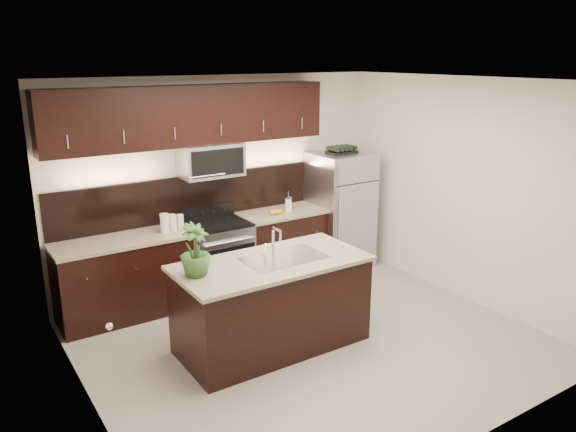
# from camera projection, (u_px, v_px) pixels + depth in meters

# --- Properties ---
(ground) EXTENTS (4.50, 4.50, 0.00)m
(ground) POSITION_uv_depth(u_px,v_px,m) (312.00, 341.00, 5.97)
(ground) COLOR gray
(ground) RESTS_ON ground
(room_walls) EXTENTS (4.52, 4.02, 2.71)m
(room_walls) POSITION_uv_depth(u_px,v_px,m) (307.00, 188.00, 5.42)
(room_walls) COLOR beige
(room_walls) RESTS_ON ground
(counter_run) EXTENTS (3.51, 0.65, 0.94)m
(counter_run) POSITION_uv_depth(u_px,v_px,m) (203.00, 261.00, 6.96)
(counter_run) COLOR black
(counter_run) RESTS_ON ground
(upper_fixtures) EXTENTS (3.49, 0.40, 1.66)m
(upper_fixtures) POSITION_uv_depth(u_px,v_px,m) (194.00, 125.00, 6.63)
(upper_fixtures) COLOR black
(upper_fixtures) RESTS_ON counter_run
(island) EXTENTS (1.96, 0.96, 0.94)m
(island) POSITION_uv_depth(u_px,v_px,m) (272.00, 304.00, 5.77)
(island) COLOR black
(island) RESTS_ON ground
(sink_faucet) EXTENTS (0.84, 0.50, 0.28)m
(sink_faucet) POSITION_uv_depth(u_px,v_px,m) (283.00, 256.00, 5.72)
(sink_faucet) COLOR silver
(sink_faucet) RESTS_ON island
(refrigerator) EXTENTS (0.79, 0.71, 1.63)m
(refrigerator) POSITION_uv_depth(u_px,v_px,m) (340.00, 210.00, 7.92)
(refrigerator) COLOR #B2B2B7
(refrigerator) RESTS_ON ground
(wine_rack) EXTENTS (0.40, 0.25, 0.10)m
(wine_rack) POSITION_uv_depth(u_px,v_px,m) (342.00, 150.00, 7.68)
(wine_rack) COLOR black
(wine_rack) RESTS_ON refrigerator
(plant) EXTENTS (0.37, 0.37, 0.50)m
(plant) POSITION_uv_depth(u_px,v_px,m) (195.00, 250.00, 5.20)
(plant) COLOR #2C5120
(plant) RESTS_ON island
(canisters) EXTENTS (0.32, 0.18, 0.22)m
(canisters) POSITION_uv_depth(u_px,v_px,m) (171.00, 223.00, 6.58)
(canisters) COLOR silver
(canisters) RESTS_ON counter_run
(french_press) EXTENTS (0.09, 0.09, 0.26)m
(french_press) POSITION_uv_depth(u_px,v_px,m) (288.00, 204.00, 7.41)
(french_press) COLOR silver
(french_press) RESTS_ON counter_run
(bananas) EXTENTS (0.20, 0.17, 0.06)m
(bananas) POSITION_uv_depth(u_px,v_px,m) (271.00, 212.00, 7.26)
(bananas) COLOR gold
(bananas) RESTS_ON counter_run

